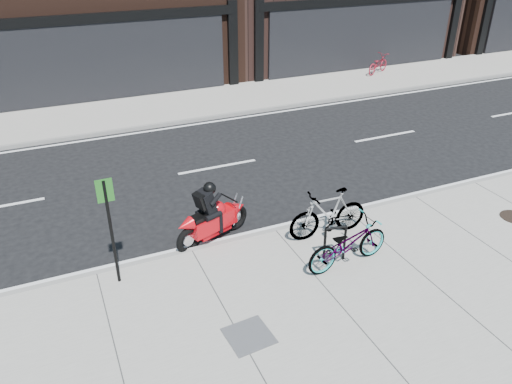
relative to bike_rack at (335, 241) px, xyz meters
name	(u,v)px	position (x,y,z in m)	size (l,w,h in m)	color
ground	(243,197)	(-0.60, 3.50, -0.62)	(120.00, 120.00, 0.00)	black
sidewalk_near	(347,316)	(-0.60, -1.50, -0.55)	(60.00, 6.00, 0.13)	gray
sidewalk_far	(168,107)	(-0.60, 11.25, -0.55)	(60.00, 3.50, 0.13)	gray
bike_rack	(335,241)	(0.00, 0.00, 0.00)	(0.49, 0.12, 0.83)	black
bicycle_front	(348,244)	(0.18, -0.21, 0.02)	(0.67, 1.92, 1.01)	gray
bicycle_rear	(328,213)	(0.37, 0.90, 0.08)	(0.53, 1.87, 1.13)	gray
motorcycle	(216,216)	(-1.90, 1.94, -0.01)	(1.92, 0.94, 1.50)	black
bicycle_far	(378,64)	(9.62, 11.90, -0.05)	(0.58, 1.65, 0.87)	maroon
utility_grate	(249,336)	(-2.46, -1.30, -0.48)	(0.75, 0.75, 0.01)	#454547
sign_post	(110,223)	(-4.22, 1.10, 0.85)	(0.30, 0.06, 2.24)	black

